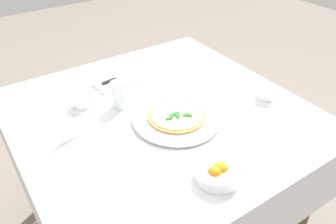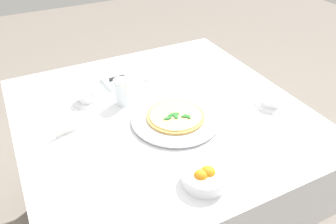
% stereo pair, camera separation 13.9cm
% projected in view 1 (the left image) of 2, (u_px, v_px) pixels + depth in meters
% --- Properties ---
extents(dining_table, '(1.16, 1.16, 0.76)m').
position_uv_depth(dining_table, '(160.00, 136.00, 1.50)').
color(dining_table, white).
rests_on(dining_table, ground_plane).
extents(pizza_plate, '(0.36, 0.36, 0.02)m').
position_uv_depth(pizza_plate, '(176.00, 118.00, 1.37)').
color(pizza_plate, white).
rests_on(pizza_plate, dining_table).
extents(pizza, '(0.23, 0.23, 0.02)m').
position_uv_depth(pizza, '(177.00, 115.00, 1.36)').
color(pizza, tan).
rests_on(pizza, pizza_plate).
extents(coffee_cup_far_left, '(0.13, 0.13, 0.06)m').
position_uv_depth(coffee_cup_far_left, '(265.00, 94.00, 1.49)').
color(coffee_cup_far_left, white).
rests_on(coffee_cup_far_left, dining_table).
extents(coffee_cup_far_right, '(0.13, 0.13, 0.06)m').
position_uv_depth(coffee_cup_far_right, '(83.00, 101.00, 1.44)').
color(coffee_cup_far_right, white).
rests_on(coffee_cup_far_right, dining_table).
extents(water_glass_left_edge, '(0.07, 0.07, 0.12)m').
position_uv_depth(water_glass_left_edge, '(119.00, 96.00, 1.43)').
color(water_glass_left_edge, white).
rests_on(water_glass_left_edge, dining_table).
extents(napkin_folded, '(0.23, 0.15, 0.02)m').
position_uv_depth(napkin_folded, '(118.00, 81.00, 1.62)').
color(napkin_folded, white).
rests_on(napkin_folded, dining_table).
extents(dinner_knife, '(0.20, 0.04, 0.01)m').
position_uv_depth(dinner_knife, '(118.00, 78.00, 1.61)').
color(dinner_knife, silver).
rests_on(dinner_knife, napkin_folded).
extents(citrus_bowl, '(0.15, 0.15, 0.06)m').
position_uv_depth(citrus_bowl, '(218.00, 173.00, 1.10)').
color(citrus_bowl, white).
rests_on(citrus_bowl, dining_table).
extents(menu_card, '(0.09, 0.02, 0.06)m').
position_uv_depth(menu_card, '(67.00, 135.00, 1.25)').
color(menu_card, white).
rests_on(menu_card, dining_table).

